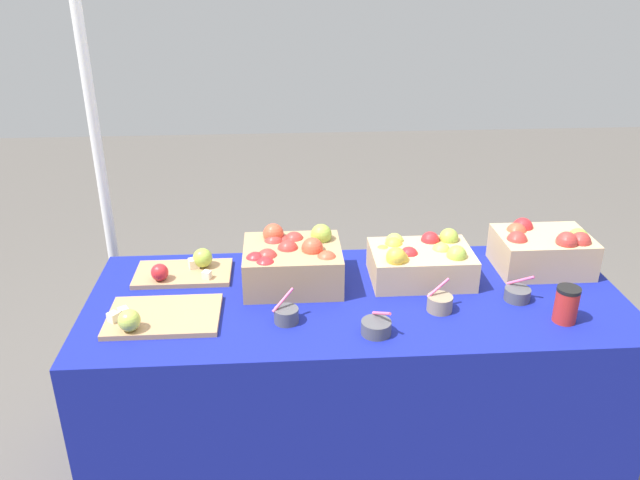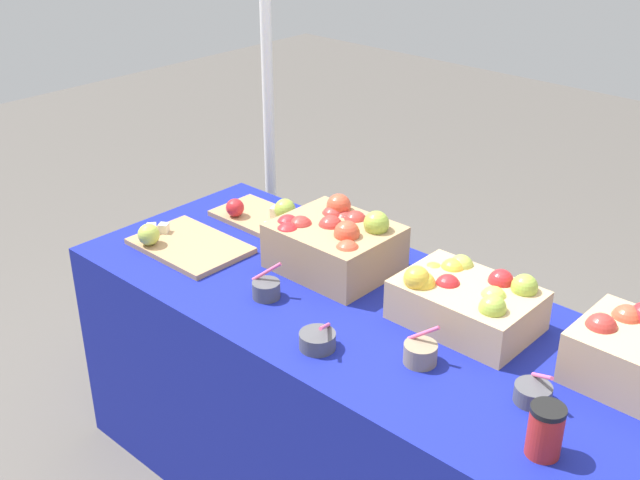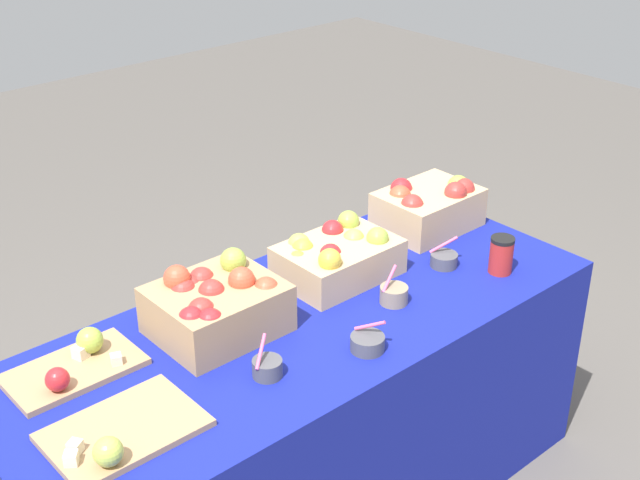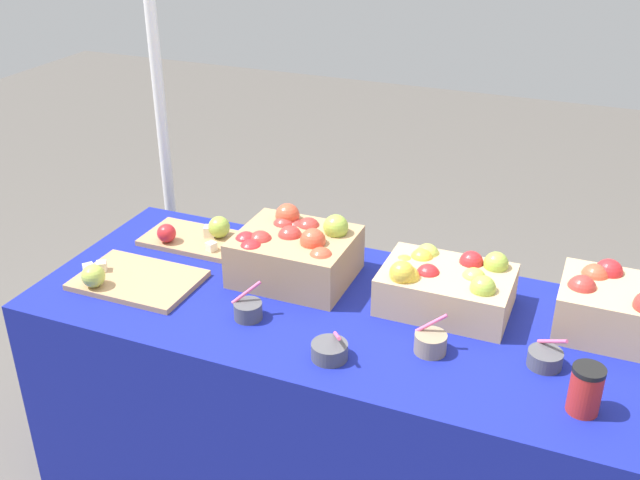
# 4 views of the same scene
# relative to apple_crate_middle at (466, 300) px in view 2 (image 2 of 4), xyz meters

# --- Properties ---
(table) EXTENTS (1.90, 0.76, 0.74)m
(table) POSITION_rel_apple_crate_middle_xyz_m (-0.25, -0.12, -0.44)
(table) COLOR navy
(table) RESTS_ON ground_plane
(apple_crate_middle) EXTENTS (0.37, 0.26, 0.17)m
(apple_crate_middle) POSITION_rel_apple_crate_middle_xyz_m (0.00, 0.00, 0.00)
(apple_crate_middle) COLOR tan
(apple_crate_middle) RESTS_ON table
(apple_crate_right) EXTENTS (0.35, 0.30, 0.20)m
(apple_crate_right) POSITION_rel_apple_crate_middle_xyz_m (-0.47, -0.01, 0.02)
(apple_crate_right) COLOR tan
(apple_crate_right) RESTS_ON table
(cutting_board_front) EXTENTS (0.37, 0.25, 0.09)m
(cutting_board_front) POSITION_rel_apple_crate_middle_xyz_m (-0.92, -0.24, -0.05)
(cutting_board_front) COLOR tan
(cutting_board_front) RESTS_ON table
(cutting_board_back) EXTENTS (0.36, 0.21, 0.09)m
(cutting_board_back) POSITION_rel_apple_crate_middle_xyz_m (-0.87, 0.08, -0.05)
(cutting_board_back) COLOR tan
(cutting_board_back) RESTS_ON table
(sample_bowl_near) EXTENTS (0.09, 0.08, 0.11)m
(sample_bowl_near) POSITION_rel_apple_crate_middle_xyz_m (-0.50, -0.27, -0.05)
(sample_bowl_near) COLOR #4C4C51
(sample_bowl_near) RESTS_ON table
(sample_bowl_mid) EXTENTS (0.10, 0.09, 0.10)m
(sample_bowl_mid) POSITION_rel_apple_crate_middle_xyz_m (0.31, -0.18, -0.05)
(sample_bowl_mid) COLOR #4C4C51
(sample_bowl_mid) RESTS_ON table
(sample_bowl_far) EXTENTS (0.10, 0.10, 0.09)m
(sample_bowl_far) POSITION_rel_apple_crate_middle_xyz_m (-0.21, -0.36, -0.05)
(sample_bowl_far) COLOR #4C4C51
(sample_bowl_far) RESTS_ON table
(sample_bowl_extra) EXTENTS (0.09, 0.09, 0.11)m
(sample_bowl_extra) POSITION_rel_apple_crate_middle_xyz_m (0.02, -0.24, -0.04)
(sample_bowl_extra) COLOR gray
(sample_bowl_extra) RESTS_ON table
(coffee_cup) EXTENTS (0.08, 0.08, 0.12)m
(coffee_cup) POSITION_rel_apple_crate_middle_xyz_m (0.42, -0.33, -0.01)
(coffee_cup) COLOR red
(coffee_cup) RESTS_ON table
(tent_pole) EXTENTS (0.04, 0.04, 2.16)m
(tent_pole) POSITION_rel_apple_crate_middle_xyz_m (-1.24, 0.46, 0.27)
(tent_pole) COLOR white
(tent_pole) RESTS_ON ground_plane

